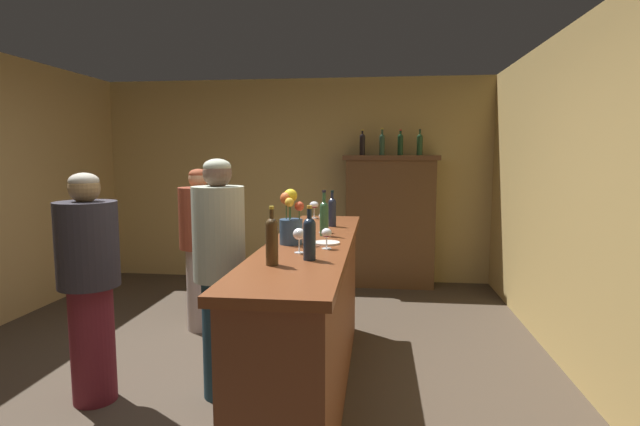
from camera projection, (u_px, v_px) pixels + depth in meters
name	position (u px, v px, depth m)	size (l,w,h in m)	color
floor	(213.00, 398.00, 3.32)	(8.58, 8.58, 0.00)	#46392D
wall_back	(295.00, 180.00, 6.48)	(5.14, 0.12, 2.61)	tan
wall_right	(632.00, 211.00, 2.86)	(0.12, 6.72, 2.61)	tan
bar_counter	(311.00, 318.00, 3.33)	(0.54, 2.71, 1.07)	brown
display_cabinet	(390.00, 219.00, 6.10)	(1.16, 0.40, 1.64)	brown
wine_bottle_merlot	(309.00, 236.00, 2.64)	(0.07, 0.07, 0.30)	#1C293B
wine_bottle_riesling	(272.00, 239.00, 2.52)	(0.06, 0.06, 0.31)	#47331C
wine_bottle_syrah	(332.00, 211.00, 3.91)	(0.06, 0.06, 0.29)	#1D2234
wine_bottle_chardonnay	(324.00, 216.00, 3.45)	(0.06, 0.06, 0.32)	#2B5331
wine_glass_front	(323.00, 218.00, 3.59)	(0.07, 0.07, 0.16)	white
wine_glass_mid	(327.00, 234.00, 2.96)	(0.06, 0.06, 0.13)	white
wine_glass_rear	(314.00, 206.00, 4.42)	(0.08, 0.08, 0.15)	white
wine_glass_spare	(299.00, 235.00, 2.84)	(0.07, 0.07, 0.15)	white
flower_arrangement	(291.00, 221.00, 3.12)	(0.16, 0.15, 0.35)	navy
cheese_plate	(327.00, 243.00, 3.14)	(0.17, 0.17, 0.01)	white
display_bottle_left	(362.00, 144.00, 6.03)	(0.07, 0.07, 0.31)	black
display_bottle_midleft	(382.00, 143.00, 6.01)	(0.07, 0.07, 0.33)	#274532
display_bottle_center	(400.00, 143.00, 5.98)	(0.07, 0.07, 0.31)	#15331D
display_bottle_midright	(420.00, 144.00, 5.95)	(0.07, 0.07, 0.32)	#1E3F22
patron_in_navy	(200.00, 243.00, 4.55)	(0.37, 0.37, 1.51)	#B09E99
patron_near_entrance	(220.00, 268.00, 3.25)	(0.34, 0.34, 1.61)	#1C3745
patron_redhead	(89.00, 280.00, 3.19)	(0.39, 0.39, 1.52)	maroon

